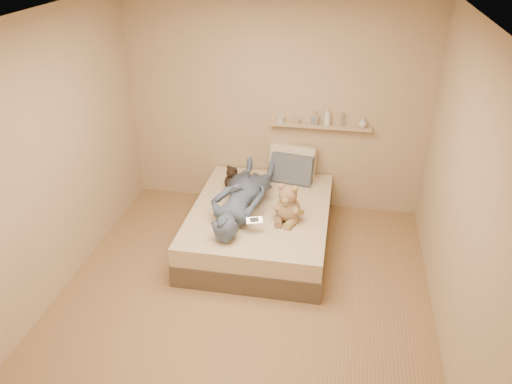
% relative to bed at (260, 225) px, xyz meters
% --- Properties ---
extents(room, '(3.80, 3.80, 3.80)m').
position_rel_bed_xyz_m(room, '(0.00, -0.93, 1.08)').
color(room, '#94704D').
rests_on(room, ground).
extents(bed, '(1.50, 1.90, 0.45)m').
position_rel_bed_xyz_m(bed, '(0.00, 0.00, 0.00)').
color(bed, brown).
rests_on(bed, floor).
extents(game_console, '(0.18, 0.12, 0.06)m').
position_rel_bed_xyz_m(game_console, '(0.02, -0.50, 0.37)').
color(game_console, silver).
rests_on(game_console, bed).
extents(teddy_bear, '(0.35, 0.35, 0.44)m').
position_rel_bed_xyz_m(teddy_bear, '(0.32, -0.21, 0.40)').
color(teddy_bear, '#A87E5C').
rests_on(teddy_bear, bed).
extents(dark_plush, '(0.20, 0.20, 0.31)m').
position_rel_bed_xyz_m(dark_plush, '(-0.39, 0.36, 0.36)').
color(dark_plush, black).
rests_on(dark_plush, bed).
extents(pillow_cream, '(0.58, 0.33, 0.43)m').
position_rel_bed_xyz_m(pillow_cream, '(0.25, 0.83, 0.43)').
color(pillow_cream, beige).
rests_on(pillow_cream, bed).
extents(pillow_grey, '(0.53, 0.28, 0.36)m').
position_rel_bed_xyz_m(pillow_grey, '(0.26, 0.69, 0.40)').
color(pillow_grey, slate).
rests_on(pillow_grey, bed).
extents(person, '(0.67, 1.52, 0.35)m').
position_rel_bed_xyz_m(person, '(-0.19, -0.06, 0.40)').
color(person, '#4D5C7A').
rests_on(person, bed).
extents(wall_shelf, '(1.20, 0.12, 0.03)m').
position_rel_bed_xyz_m(wall_shelf, '(0.55, 0.91, 0.88)').
color(wall_shelf, tan).
rests_on(wall_shelf, wall_back).
extents(shelf_bottles, '(1.07, 0.13, 0.20)m').
position_rel_bed_xyz_m(shelf_bottles, '(0.62, 0.91, 0.96)').
color(shelf_bottles, '#B8BCC2').
rests_on(shelf_bottles, wall_shelf).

